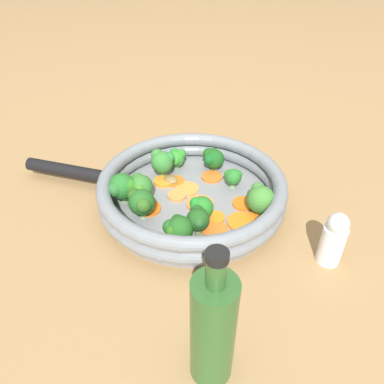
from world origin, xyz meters
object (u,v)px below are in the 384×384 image
at_px(carrot_slice_1, 200,204).
at_px(broccoli_floret_8, 162,161).
at_px(broccoli_floret_0, 200,208).
at_px(broccoli_floret_10, 197,219).
at_px(carrot_slice_6, 187,189).
at_px(oil_bottle, 213,329).
at_px(carrot_slice_5, 177,195).
at_px(broccoli_floret_2, 233,177).
at_px(broccoli_floret_5, 261,199).
at_px(skillet, 192,202).
at_px(carrot_slice_2, 212,177).
at_px(broccoli_floret_9, 123,187).
at_px(broccoli_floret_3, 178,228).
at_px(carrot_slice_10, 216,217).
at_px(carrot_slice_12, 244,204).
at_px(carrot_slice_7, 164,181).
at_px(mushroom_piece_0, 171,179).
at_px(broccoli_floret_1, 140,186).
at_px(carrot_slice_3, 254,219).
at_px(broccoli_floret_6, 141,202).
at_px(carrot_slice_8, 148,208).
at_px(carrot_slice_9, 242,222).
at_px(broccoli_floret_7, 213,158).
at_px(salt_shaker, 333,239).
at_px(carrot_slice_0, 175,181).
at_px(carrot_slice_4, 140,186).
at_px(broccoli_floret_4, 177,157).

height_order(carrot_slice_1, broccoli_floret_8, broccoli_floret_8).
xyz_separation_m(broccoli_floret_0, broccoli_floret_10, (-0.01, -0.03, 0.00)).
height_order(carrot_slice_6, oil_bottle, oil_bottle).
bearing_deg(carrot_slice_5, broccoli_floret_2, 10.26).
bearing_deg(broccoli_floret_5, skillet, 155.78).
xyz_separation_m(carrot_slice_2, broccoli_floret_9, (-0.16, -0.06, 0.03)).
distance_m(broccoli_floret_2, broccoli_floret_3, 0.17).
xyz_separation_m(carrot_slice_10, carrot_slice_12, (0.05, 0.03, -0.00)).
relative_size(carrot_slice_7, oil_bottle, 0.19).
relative_size(broccoli_floret_0, broccoli_floret_8, 0.84).
height_order(broccoli_floret_0, oil_bottle, oil_bottle).
relative_size(carrot_slice_10, carrot_slice_12, 0.80).
bearing_deg(mushroom_piece_0, broccoli_floret_5, -36.05).
relative_size(carrot_slice_5, broccoli_floret_1, 0.65).
bearing_deg(carrot_slice_12, carrot_slice_3, -77.88).
relative_size(broccoli_floret_2, broccoli_floret_9, 0.69).
xyz_separation_m(broccoli_floret_5, broccoli_floret_6, (-0.19, 0.01, 0.00)).
bearing_deg(skillet, broccoli_floret_6, -154.07).
height_order(broccoli_floret_6, oil_bottle, oil_bottle).
bearing_deg(carrot_slice_8, carrot_slice_9, -18.71).
distance_m(broccoli_floret_3, broccoli_floret_7, 0.21).
bearing_deg(carrot_slice_1, salt_shaker, -37.03).
bearing_deg(broccoli_floret_3, broccoli_floret_7, 67.10).
bearing_deg(skillet, carrot_slice_6, 101.97).
bearing_deg(carrot_slice_10, carrot_slice_12, 30.31).
relative_size(carrot_slice_5, carrot_slice_9, 0.70).
relative_size(carrot_slice_12, salt_shaker, 0.44).
height_order(carrot_slice_0, mushroom_piece_0, mushroom_piece_0).
bearing_deg(carrot_slice_0, broccoli_floret_3, -92.06).
relative_size(carrot_slice_6, broccoli_floret_7, 0.99).
xyz_separation_m(skillet, carrot_slice_2, (0.04, 0.06, 0.01)).
bearing_deg(oil_bottle, salt_shaker, 36.73).
distance_m(carrot_slice_1, broccoli_floret_1, 0.11).
distance_m(carrot_slice_7, mushroom_piece_0, 0.01).
relative_size(carrot_slice_12, broccoli_floret_5, 0.75).
relative_size(carrot_slice_6, carrot_slice_9, 0.89).
bearing_deg(broccoli_floret_1, carrot_slice_9, -25.62).
distance_m(carrot_slice_3, broccoli_floret_1, 0.20).
bearing_deg(carrot_slice_10, carrot_slice_4, 140.96).
relative_size(carrot_slice_9, broccoli_floret_5, 0.92).
distance_m(carrot_slice_9, broccoli_floret_2, 0.10).
bearing_deg(carrot_slice_1, broccoli_floret_7, 70.75).
xyz_separation_m(broccoli_floret_1, broccoli_floret_3, (0.06, -0.11, -0.00)).
bearing_deg(broccoli_floret_6, broccoli_floret_3, -49.03).
bearing_deg(broccoli_floret_1, carrot_slice_6, 15.51).
bearing_deg(broccoli_floret_10, carrot_slice_3, 13.62).
xyz_separation_m(carrot_slice_2, carrot_slice_7, (-0.09, -0.01, 0.00)).
relative_size(carrot_slice_3, carrot_slice_12, 0.86).
relative_size(carrot_slice_1, carrot_slice_4, 1.05).
height_order(carrot_slice_6, broccoli_floret_4, broccoli_floret_4).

